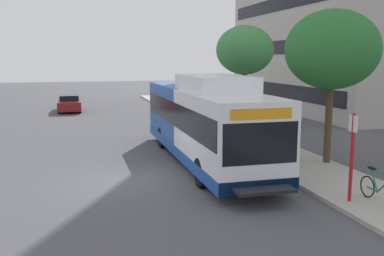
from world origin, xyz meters
TOP-DOWN VIEW (x-y plane):
  - ground_plane at (0.00, 8.00)m, footprint 120.00×120.00m
  - sidewalk_curb at (7.00, 6.00)m, footprint 3.00×56.00m
  - transit_bus at (3.55, 2.17)m, footprint 2.58×12.25m
  - bus_stop_sign_pole at (6.09, -4.25)m, footprint 0.10×0.36m
  - bicycle_parked at (6.81, -4.65)m, footprint 0.52×1.76m
  - street_tree_near_stop at (8.15, 0.26)m, footprint 3.65×3.65m
  - street_tree_mid_block at (7.94, 8.82)m, footprint 3.30×3.30m
  - parked_car_far_lane at (-2.04, 21.93)m, footprint 1.80×4.50m

SIDE VIEW (x-z plane):
  - ground_plane at x=0.00m, z-range 0.00..0.00m
  - sidewalk_curb at x=7.00m, z-range 0.00..0.14m
  - bicycle_parked at x=6.81m, z-range 0.05..1.07m
  - parked_car_far_lane at x=-2.04m, z-range 0.00..1.33m
  - bus_stop_sign_pole at x=6.09m, z-range 0.35..2.95m
  - transit_bus at x=3.55m, z-range -0.12..3.53m
  - street_tree_near_stop at x=8.15m, z-range 1.59..7.63m
  - street_tree_mid_block at x=7.94m, z-range 1.72..7.74m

